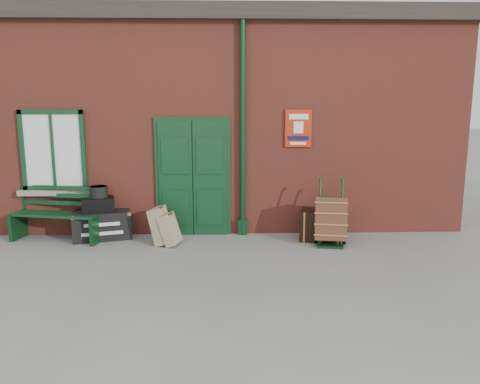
{
  "coord_description": "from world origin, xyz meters",
  "views": [
    {
      "loc": [
        0.34,
        -7.37,
        2.51
      ],
      "look_at": [
        0.57,
        0.6,
        1.0
      ],
      "focal_mm": 35.0,
      "sensor_mm": 36.0,
      "label": 1
    }
  ],
  "objects_px": {
    "houdini_trunk": "(102,225)",
    "porter_trolley": "(331,220)",
    "bench": "(59,212)",
    "dark_trunk": "(322,225)"
  },
  "relations": [
    {
      "from": "porter_trolley",
      "to": "dark_trunk",
      "type": "relative_size",
      "value": 1.46
    },
    {
      "from": "houdini_trunk",
      "to": "porter_trolley",
      "type": "height_order",
      "value": "porter_trolley"
    },
    {
      "from": "bench",
      "to": "dark_trunk",
      "type": "bearing_deg",
      "value": 9.75
    },
    {
      "from": "houdini_trunk",
      "to": "dark_trunk",
      "type": "xyz_separation_m",
      "value": [
        4.14,
        -0.24,
        0.02
      ]
    },
    {
      "from": "porter_trolley",
      "to": "dark_trunk",
      "type": "bearing_deg",
      "value": 118.61
    },
    {
      "from": "porter_trolley",
      "to": "houdini_trunk",
      "type": "bearing_deg",
      "value": -176.78
    },
    {
      "from": "porter_trolley",
      "to": "bench",
      "type": "bearing_deg",
      "value": -175.04
    },
    {
      "from": "houdini_trunk",
      "to": "dark_trunk",
      "type": "height_order",
      "value": "dark_trunk"
    },
    {
      "from": "bench",
      "to": "dark_trunk",
      "type": "xyz_separation_m",
      "value": [
        4.9,
        -0.18,
        -0.23
      ]
    },
    {
      "from": "bench",
      "to": "porter_trolley",
      "type": "bearing_deg",
      "value": 6.68
    }
  ]
}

